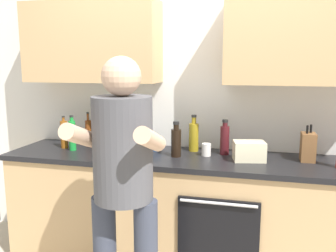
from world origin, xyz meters
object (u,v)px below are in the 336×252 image
Objects in this scene: bottle_syrup at (64,134)px; cup_tea at (156,146)px; knife_block at (308,147)px; grocery_bag_rice at (249,151)px; cup_coffee at (206,150)px; mixing_bowl at (127,146)px; bottle_soda at (72,135)px; bottle_wine at (225,139)px; potted_herb at (101,132)px; bottle_vinegar at (88,132)px; person_standing at (123,176)px; bottle_soy at (176,142)px; bottle_oil at (194,136)px.

cup_tea is (0.78, 0.09, -0.08)m from bottle_syrup.
grocery_bag_rice is (-0.42, -0.10, -0.03)m from knife_block.
mixing_bowl is (-0.64, -0.03, 0.00)m from cup_coffee.
bottle_soda is 1.42m from grocery_bag_rice.
knife_block is at bearing 2.64° from mixing_bowl.
bottle_wine is 1.13× the size of potted_herb.
bottle_vinegar reaches higher than cup_coffee.
bottle_soda is at bearing -179.22° from grocery_bag_rice.
bottle_soda is (-0.73, 0.76, 0.06)m from person_standing.
knife_block is (1.16, -0.03, 0.06)m from cup_tea.
knife_block is at bearing 13.63° from grocery_bag_rice.
bottle_vinegar is 0.65m from cup_tea.
bottle_vinegar is at bearing 173.13° from cup_tea.
bottle_wine is (0.35, 0.16, 0.00)m from bottle_soy.
bottle_vinegar is 2.97× the size of cup_coffee.
bottle_oil reaches higher than potted_herb.
bottle_soda is at bearing 134.01° from person_standing.
cup_coffee is (-0.13, -0.08, -0.07)m from bottle_wine.
cup_tea is (0.64, -0.08, -0.07)m from bottle_vinegar.
person_standing reaches higher than cup_coffee.
bottle_soy is 0.97m from knife_block.
cup_coffee is at bearing -3.73° from potted_herb.
bottle_vinegar is at bearing 157.99° from mixing_bowl.
grocery_bag_rice is (1.22, -0.13, -0.07)m from potted_herb.
bottle_soy reaches higher than knife_block.
potted_herb is at bearing -27.56° from bottle_vinegar.
bottle_oil reaches higher than bottle_soy.
bottle_soda is at bearing -97.32° from bottle_vinegar.
bottle_oil is at bearing 12.33° from cup_tea.
bottle_syrup is at bearing -163.75° from potted_herb.
mixing_bowl is at bearing 177.76° from grocery_bag_rice.
bottle_soda is at bearing -27.75° from bottle_syrup.
bottle_oil is 3.58× the size of cup_tea.
bottle_soy is 0.94× the size of bottle_soda.
bottle_soda is at bearing -172.91° from mixing_bowl.
bottle_soda is 0.24m from potted_herb.
mixing_bowl is 0.96m from grocery_bag_rice.
knife_block is (1.10, 0.88, 0.03)m from person_standing.
knife_block reaches higher than grocery_bag_rice.
knife_block is 1.10× the size of potted_herb.
person_standing is at bearing -131.21° from grocery_bag_rice.
bottle_syrup is 1.02× the size of knife_block.
bottle_oil is at bearing 133.11° from cup_coffee.
bottle_soy is 1.02× the size of knife_block.
bottle_soy is 1.12× the size of potted_herb.
cup_tea is (-0.55, -0.01, -0.08)m from bottle_wine.
bottle_oil is at bearing 168.44° from bottle_wine.
bottle_syrup is (-0.11, 0.06, -0.01)m from bottle_soda.
bottle_soy is at bearing -178.44° from grocery_bag_rice.
bottle_wine is at bearing 7.66° from bottle_soda.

